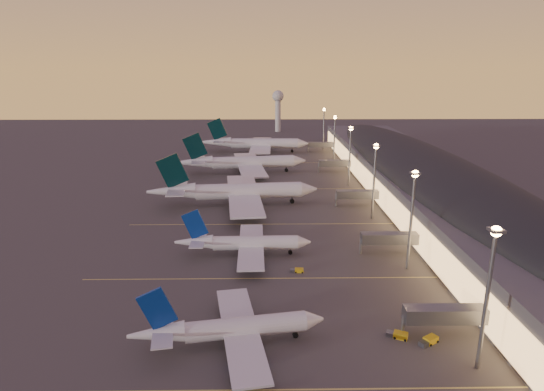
{
  "coord_description": "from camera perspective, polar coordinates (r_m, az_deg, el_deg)",
  "views": [
    {
      "loc": [
        -0.29,
        -106.54,
        49.81
      ],
      "look_at": [
        2.0,
        45.0,
        7.0
      ],
      "focal_mm": 30.0,
      "sensor_mm": 36.0,
      "label": 1
    }
  ],
  "objects": [
    {
      "name": "terminal_building",
      "position": [
        193.88,
        17.87,
        2.79
      ],
      "size": [
        56.35,
        255.0,
        17.46
      ],
      "color": "#4E4E53",
      "rests_on": "ground"
    },
    {
      "name": "baggage_tug_a",
      "position": [
        93.92,
        15.52,
        -16.51
      ],
      "size": [
        4.25,
        3.09,
        1.18
      ],
      "rotation": [
        0.0,
        0.0,
        -0.43
      ],
      "color": "gold",
      "rests_on": "ground"
    },
    {
      "name": "airliner_wide_near",
      "position": [
        169.67,
        -4.79,
        0.48
      ],
      "size": [
        63.42,
        58.04,
        20.28
      ],
      "rotation": [
        0.0,
        0.0,
        0.1
      ],
      "color": "silver",
      "rests_on": "ground"
    },
    {
      "name": "ground",
      "position": [
        117.61,
        -0.65,
        -9.28
      ],
      "size": [
        700.0,
        700.0,
        0.0
      ],
      "primitive_type": "plane",
      "color": "#413E3C"
    },
    {
      "name": "airliner_narrow_south",
      "position": [
        87.65,
        -5.36,
        -16.31
      ],
      "size": [
        36.29,
        32.79,
        12.98
      ],
      "rotation": [
        0.0,
        0.0,
        0.17
      ],
      "color": "silver",
      "rests_on": "ground"
    },
    {
      "name": "airliner_narrow_north",
      "position": [
        125.2,
        -3.61,
        -6.0
      ],
      "size": [
        37.23,
        33.16,
        13.34
      ],
      "rotation": [
        0.0,
        0.0,
        0.02
      ],
      "color": "silver",
      "rests_on": "ground"
    },
    {
      "name": "airliner_wide_far",
      "position": [
        276.89,
        -2.16,
        6.53
      ],
      "size": [
        64.99,
        59.03,
        20.84
      ],
      "rotation": [
        0.0,
        0.0,
        -0.02
      ],
      "color": "silver",
      "rests_on": "ground"
    },
    {
      "name": "baggage_tug_c",
      "position": [
        116.32,
        3.21,
        -9.36
      ],
      "size": [
        3.39,
        1.64,
        0.98
      ],
      "rotation": [
        0.0,
        0.0,
        -0.07
      ],
      "color": "gold",
      "rests_on": "ground"
    },
    {
      "name": "light_masts",
      "position": [
        178.28,
        10.94,
        5.06
      ],
      "size": [
        2.2,
        217.2,
        25.9
      ],
      "color": "slate",
      "rests_on": "ground"
    },
    {
      "name": "lane_markings",
      "position": [
        154.78,
        -0.71,
        -3.0
      ],
      "size": [
        90.0,
        180.36,
        0.0
      ],
      "color": "#D8C659",
      "rests_on": "ground"
    },
    {
      "name": "baggage_tug_b",
      "position": [
        93.88,
        19.09,
        -16.84
      ],
      "size": [
        4.23,
        3.53,
        1.2
      ],
      "rotation": [
        0.0,
        0.0,
        0.58
      ],
      "color": "gold",
      "rests_on": "ground"
    },
    {
      "name": "radar_tower",
      "position": [
        367.75,
        0.76,
        11.42
      ],
      "size": [
        9.0,
        9.0,
        32.5
      ],
      "color": "silver",
      "rests_on": "ground"
    },
    {
      "name": "airliner_wide_mid",
      "position": [
        221.6,
        -3.8,
        4.13
      ],
      "size": [
        63.58,
        58.39,
        20.35
      ],
      "rotation": [
        0.0,
        0.0,
        0.13
      ],
      "color": "silver",
      "rests_on": "ground"
    }
  ]
}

